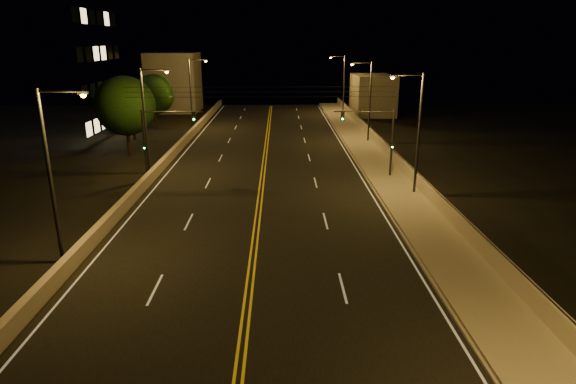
{
  "coord_description": "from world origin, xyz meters",
  "views": [
    {
      "loc": [
        1.49,
        -10.12,
        11.36
      ],
      "look_at": [
        2.0,
        18.0,
        2.5
      ],
      "focal_mm": 30.0,
      "sensor_mm": 36.0,
      "label": 1
    }
  ],
  "objects_px": {
    "tree_1": "(131,107)",
    "tree_2": "(154,94)",
    "streetlight_3": "(342,81)",
    "streetlight_4": "(54,166)",
    "streetlight_2": "(368,97)",
    "streetlight_6": "(193,89)",
    "streetlight_1": "(416,127)",
    "traffic_signal_right": "(380,135)",
    "tree_0": "(125,106)",
    "traffic_signal_left": "(156,136)",
    "streetlight_5": "(148,114)"
  },
  "relations": [
    {
      "from": "traffic_signal_right",
      "to": "tree_0",
      "type": "distance_m",
      "value": 25.79
    },
    {
      "from": "traffic_signal_right",
      "to": "tree_0",
      "type": "xyz_separation_m",
      "value": [
        -24.03,
        9.26,
        1.31
      ]
    },
    {
      "from": "tree_0",
      "to": "streetlight_6",
      "type": "bearing_deg",
      "value": 75.23
    },
    {
      "from": "streetlight_1",
      "to": "streetlight_6",
      "type": "height_order",
      "value": "same"
    },
    {
      "from": "streetlight_3",
      "to": "streetlight_4",
      "type": "distance_m",
      "value": 58.18
    },
    {
      "from": "streetlight_5",
      "to": "streetlight_2",
      "type": "bearing_deg",
      "value": 31.33
    },
    {
      "from": "streetlight_5",
      "to": "streetlight_6",
      "type": "xyz_separation_m",
      "value": [
        0.0,
        22.75,
        0.0
      ]
    },
    {
      "from": "streetlight_4",
      "to": "tree_2",
      "type": "relative_size",
      "value": 1.28
    },
    {
      "from": "streetlight_4",
      "to": "traffic_signal_left",
      "type": "xyz_separation_m",
      "value": [
        1.14,
        16.0,
        -1.51
      ]
    },
    {
      "from": "streetlight_4",
      "to": "tree_0",
      "type": "xyz_separation_m",
      "value": [
        -4.12,
        25.26,
        -0.19
      ]
    },
    {
      "from": "streetlight_3",
      "to": "streetlight_5",
      "type": "distance_m",
      "value": 41.85
    },
    {
      "from": "streetlight_6",
      "to": "tree_2",
      "type": "relative_size",
      "value": 1.28
    },
    {
      "from": "streetlight_1",
      "to": "streetlight_5",
      "type": "height_order",
      "value": "same"
    },
    {
      "from": "streetlight_5",
      "to": "traffic_signal_right",
      "type": "height_order",
      "value": "streetlight_5"
    },
    {
      "from": "streetlight_5",
      "to": "tree_0",
      "type": "height_order",
      "value": "streetlight_5"
    },
    {
      "from": "traffic_signal_left",
      "to": "tree_1",
      "type": "height_order",
      "value": "tree_1"
    },
    {
      "from": "traffic_signal_right",
      "to": "tree_1",
      "type": "relative_size",
      "value": 0.97
    },
    {
      "from": "tree_0",
      "to": "streetlight_4",
      "type": "bearing_deg",
      "value": -80.74
    },
    {
      "from": "streetlight_3",
      "to": "traffic_signal_left",
      "type": "xyz_separation_m",
      "value": [
        -20.31,
        -38.08,
        -1.51
      ]
    },
    {
      "from": "streetlight_3",
      "to": "streetlight_4",
      "type": "relative_size",
      "value": 1.0
    },
    {
      "from": "streetlight_5",
      "to": "traffic_signal_right",
      "type": "relative_size",
      "value": 1.54
    },
    {
      "from": "streetlight_1",
      "to": "tree_2",
      "type": "xyz_separation_m",
      "value": [
        -26.72,
        30.28,
        -0.77
      ]
    },
    {
      "from": "streetlight_3",
      "to": "tree_2",
      "type": "height_order",
      "value": "streetlight_3"
    },
    {
      "from": "streetlight_5",
      "to": "streetlight_6",
      "type": "height_order",
      "value": "same"
    },
    {
      "from": "traffic_signal_left",
      "to": "tree_0",
      "type": "distance_m",
      "value": 10.73
    },
    {
      "from": "streetlight_2",
      "to": "streetlight_4",
      "type": "distance_m",
      "value": 37.86
    },
    {
      "from": "streetlight_1",
      "to": "streetlight_2",
      "type": "distance_m",
      "value": 19.99
    },
    {
      "from": "streetlight_6",
      "to": "tree_2",
      "type": "height_order",
      "value": "streetlight_6"
    },
    {
      "from": "streetlight_3",
      "to": "tree_1",
      "type": "bearing_deg",
      "value": -143.69
    },
    {
      "from": "streetlight_3",
      "to": "traffic_signal_right",
      "type": "bearing_deg",
      "value": -92.31
    },
    {
      "from": "streetlight_4",
      "to": "streetlight_6",
      "type": "distance_m",
      "value": 40.9
    },
    {
      "from": "streetlight_6",
      "to": "tree_0",
      "type": "xyz_separation_m",
      "value": [
        -4.12,
        -15.63,
        -0.19
      ]
    },
    {
      "from": "streetlight_2",
      "to": "traffic_signal_left",
      "type": "height_order",
      "value": "streetlight_2"
    },
    {
      "from": "streetlight_4",
      "to": "traffic_signal_left",
      "type": "height_order",
      "value": "streetlight_4"
    },
    {
      "from": "traffic_signal_right",
      "to": "tree_0",
      "type": "bearing_deg",
      "value": 158.92
    },
    {
      "from": "streetlight_1",
      "to": "tree_0",
      "type": "xyz_separation_m",
      "value": [
        -25.57,
        14.05,
        -0.19
      ]
    },
    {
      "from": "tree_2",
      "to": "traffic_signal_right",
      "type": "bearing_deg",
      "value": -45.35
    },
    {
      "from": "streetlight_6",
      "to": "tree_1",
      "type": "height_order",
      "value": "streetlight_6"
    },
    {
      "from": "streetlight_6",
      "to": "tree_2",
      "type": "bearing_deg",
      "value": 173.52
    },
    {
      "from": "streetlight_1",
      "to": "traffic_signal_right",
      "type": "xyz_separation_m",
      "value": [
        -1.54,
        4.79,
        -1.51
      ]
    },
    {
      "from": "traffic_signal_left",
      "to": "tree_0",
      "type": "height_order",
      "value": "tree_0"
    },
    {
      "from": "streetlight_1",
      "to": "streetlight_5",
      "type": "bearing_deg",
      "value": 162.09
    },
    {
      "from": "streetlight_3",
      "to": "traffic_signal_left",
      "type": "relative_size",
      "value": 1.54
    },
    {
      "from": "streetlight_1",
      "to": "traffic_signal_right",
      "type": "height_order",
      "value": "streetlight_1"
    },
    {
      "from": "streetlight_1",
      "to": "tree_1",
      "type": "height_order",
      "value": "streetlight_1"
    },
    {
      "from": "streetlight_2",
      "to": "streetlight_3",
      "type": "bearing_deg",
      "value": 90.0
    },
    {
      "from": "streetlight_5",
      "to": "traffic_signal_left",
      "type": "bearing_deg",
      "value": -62.08
    },
    {
      "from": "tree_1",
      "to": "tree_2",
      "type": "xyz_separation_m",
      "value": [
        0.82,
        7.65,
        0.64
      ]
    },
    {
      "from": "streetlight_3",
      "to": "streetlight_1",
      "type": "bearing_deg",
      "value": -90.0
    },
    {
      "from": "streetlight_1",
      "to": "streetlight_5",
      "type": "relative_size",
      "value": 1.0
    }
  ]
}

